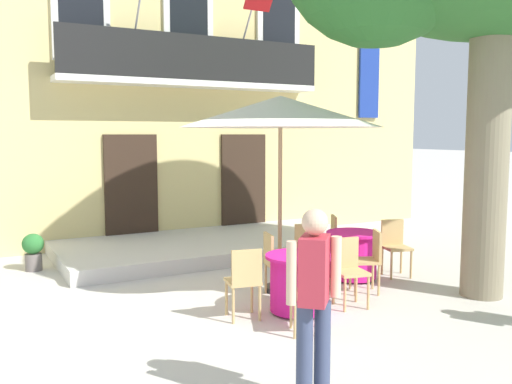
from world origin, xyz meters
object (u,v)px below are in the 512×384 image
at_px(cafe_table_near_tree, 353,255).
at_px(pedestrian_mid_plaza, 314,297).
at_px(cafe_chair_middle_1, 314,288).
at_px(cafe_chair_near_tree_0, 370,257).
at_px(cafe_chair_middle_2, 348,267).
at_px(ground_planter_left, 33,250).
at_px(cafe_chair_near_tree_1, 395,243).
at_px(cafe_chair_near_tree_2, 340,238).
at_px(cafe_chair_middle_3, 276,260).
at_px(cafe_table_middle, 299,283).
at_px(cafe_chair_near_tree_3, 306,247).
at_px(cafe_chair_middle_0, 244,278).
at_px(cafe_umbrella, 280,113).

distance_m(cafe_table_near_tree, pedestrian_mid_plaza, 4.31).
bearing_deg(cafe_chair_middle_1, pedestrian_mid_plaza, -124.63).
distance_m(cafe_chair_near_tree_0, pedestrian_mid_plaza, 3.62).
height_order(cafe_chair_middle_2, ground_planter_left, cafe_chair_middle_2).
xyz_separation_m(cafe_chair_middle_2, ground_planter_left, (-3.51, 4.06, -0.17)).
bearing_deg(cafe_chair_near_tree_1, cafe_chair_near_tree_2, 119.57).
relative_size(cafe_table_near_tree, cafe_chair_near_tree_0, 0.95).
bearing_deg(cafe_chair_middle_2, cafe_chair_near_tree_1, 28.80).
height_order(cafe_chair_middle_3, ground_planter_left, cafe_chair_middle_3).
bearing_deg(cafe_table_near_tree, cafe_chair_near_tree_1, -10.54).
height_order(cafe_table_middle, pedestrian_mid_plaza, pedestrian_mid_plaza).
height_order(cafe_chair_near_tree_0, cafe_chair_middle_2, same).
distance_m(cafe_chair_near_tree_3, cafe_chair_middle_1, 2.35).
distance_m(cafe_chair_middle_1, cafe_chair_middle_2, 1.18).
distance_m(cafe_table_near_tree, ground_planter_left, 5.35).
bearing_deg(cafe_chair_near_tree_0, cafe_chair_middle_0, -174.69).
bearing_deg(cafe_umbrella, cafe_table_middle, -106.53).
height_order(cafe_chair_middle_1, pedestrian_mid_plaza, pedestrian_mid_plaza).
bearing_deg(cafe_chair_near_tree_1, cafe_chair_near_tree_0, -150.27).
relative_size(cafe_table_middle, pedestrian_mid_plaza, 0.51).
distance_m(cafe_chair_middle_0, pedestrian_mid_plaza, 2.32).
bearing_deg(cafe_umbrella, cafe_chair_middle_1, -107.51).
height_order(cafe_chair_near_tree_0, cafe_chair_near_tree_3, same).
relative_size(cafe_chair_near_tree_0, cafe_chair_middle_2, 1.00).
bearing_deg(cafe_chair_near_tree_1, cafe_chair_middle_2, -151.20).
bearing_deg(cafe_chair_middle_0, cafe_table_near_tree, 20.64).
bearing_deg(cafe_chair_middle_1, cafe_chair_near_tree_2, 47.90).
bearing_deg(cafe_table_middle, cafe_chair_near_tree_1, 19.25).
distance_m(cafe_chair_near_tree_1, cafe_chair_near_tree_2, 0.97).
distance_m(cafe_table_near_tree, cafe_umbrella, 2.61).
distance_m(cafe_chair_near_tree_1, cafe_chair_middle_3, 2.31).
bearing_deg(cafe_chair_near_tree_1, ground_planter_left, 148.63).
height_order(cafe_chair_near_tree_2, cafe_umbrella, cafe_umbrella).
xyz_separation_m(cafe_chair_near_tree_3, ground_planter_left, (-3.74, 2.69, -0.17)).
bearing_deg(cafe_chair_near_tree_2, cafe_chair_near_tree_1, -60.43).
distance_m(cafe_chair_near_tree_3, cafe_chair_middle_0, 2.12).
height_order(cafe_chair_near_tree_0, ground_planter_left, cafe_chair_near_tree_0).
bearing_deg(ground_planter_left, cafe_table_near_tree, -34.24).
relative_size(cafe_chair_near_tree_0, cafe_chair_near_tree_3, 1.00).
distance_m(ground_planter_left, pedestrian_mid_plaza, 6.36).
relative_size(cafe_chair_near_tree_0, pedestrian_mid_plaza, 0.54).
relative_size(cafe_table_near_tree, cafe_chair_middle_2, 0.95).
distance_m(cafe_table_middle, cafe_umbrella, 2.43).
xyz_separation_m(cafe_table_near_tree, cafe_table_middle, (-1.66, -0.98, 0.00)).
height_order(cafe_chair_near_tree_2, cafe_chair_middle_0, same).
xyz_separation_m(cafe_chair_near_tree_0, pedestrian_mid_plaza, (-2.65, -2.43, 0.43)).
bearing_deg(cafe_chair_near_tree_1, cafe_chair_middle_1, -149.59).
relative_size(cafe_table_near_tree, cafe_chair_near_tree_3, 0.95).
bearing_deg(cafe_table_middle, cafe_chair_middle_0, 174.79).
relative_size(cafe_chair_near_tree_1, cafe_chair_near_tree_3, 1.00).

